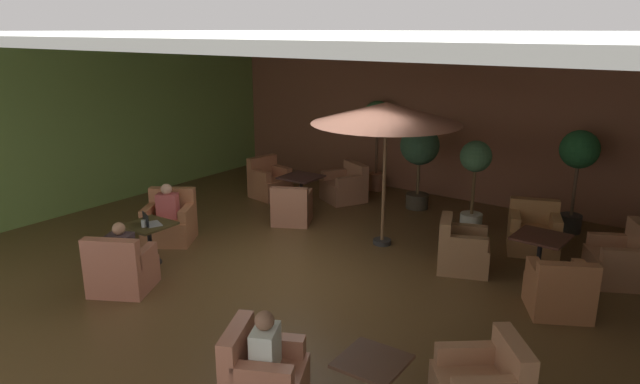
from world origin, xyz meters
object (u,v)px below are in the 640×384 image
at_px(armchair_front_right_east, 292,208).
at_px(open_laptop, 150,222).
at_px(potted_tree_right_corner, 377,126).
at_px(iced_drink_cup, 144,224).
at_px(armchair_mid_center_west, 619,261).
at_px(armchair_mid_center_north, 533,233).
at_px(patio_umbrella_tall_red, 386,114).
at_px(armchair_front_right_north, 269,183).
at_px(cafe_table_mid_center, 540,244).
at_px(cafe_table_front_right, 301,183).
at_px(armchair_mid_center_south, 559,292).
at_px(armchair_rear_right_north, 263,379).
at_px(cafe_table_rear_right, 372,376).
at_px(armchair_front_left_north, 121,270).
at_px(potted_tree_left_corner, 475,171).
at_px(armchair_front_left_east, 170,223).
at_px(cafe_table_front_left, 149,232).
at_px(armchair_mid_center_east, 461,250).
at_px(potted_tree_mid_left, 578,160).
at_px(patron_by_window, 167,203).
at_px(patron_with_friend, 120,246).
at_px(patron_blue_shirt, 265,344).
at_px(potted_tree_mid_right, 419,152).
at_px(armchair_front_right_south, 345,187).

xyz_separation_m(armchair_front_right_east, open_laptop, (-0.56, -2.88, 0.42)).
relative_size(potted_tree_right_corner, iced_drink_cup, 18.93).
bearing_deg(armchair_mid_center_west, iced_drink_cup, -148.89).
bearing_deg(armchair_mid_center_north, patio_umbrella_tall_red, -151.18).
relative_size(armchair_front_right_north, open_laptop, 2.39).
height_order(cafe_table_mid_center, open_laptop, open_laptop).
bearing_deg(potted_tree_right_corner, cafe_table_front_right, -106.74).
bearing_deg(armchair_mid_center_south, armchair_mid_center_north, 113.97).
bearing_deg(cafe_table_front_right, iced_drink_cup, -91.02).
xyz_separation_m(armchair_rear_right_north, patio_umbrella_tall_red, (-1.27, 4.61, 1.96)).
distance_m(potted_tree_right_corner, open_laptop, 5.96).
bearing_deg(cafe_table_rear_right, armchair_front_left_north, 175.38).
relative_size(cafe_table_front_right, potted_tree_left_corner, 0.46).
xyz_separation_m(armchair_front_left_east, armchair_rear_right_north, (4.41, -2.56, 0.00)).
xyz_separation_m(cafe_table_front_left, armchair_mid_center_east, (4.15, 2.66, -0.21)).
bearing_deg(armchair_front_right_east, open_laptop, -100.96).
bearing_deg(armchair_mid_center_south, cafe_table_front_right, 162.84).
xyz_separation_m(armchair_rear_right_north, potted_tree_mid_left, (1.25, 7.18, 1.04)).
bearing_deg(potted_tree_right_corner, armchair_front_left_north, -92.25).
xyz_separation_m(armchair_mid_center_west, patron_by_window, (-6.74, -2.77, 0.38)).
height_order(patron_by_window, patron_with_friend, patron_by_window).
distance_m(cafe_table_front_left, potted_tree_right_corner, 5.98).
relative_size(potted_tree_left_corner, iced_drink_cup, 15.35).
bearing_deg(patron_blue_shirt, potted_tree_left_corner, 93.09).
distance_m(armchair_mid_center_west, potted_tree_mid_right, 4.45).
xyz_separation_m(armchair_front_right_south, patron_with_friend, (-0.16, -5.57, 0.37)).
distance_m(armchair_mid_center_east, patron_with_friend, 5.10).
height_order(cafe_table_rear_right, patron_with_friend, patron_with_friend).
height_order(cafe_table_front_right, potted_tree_mid_right, potted_tree_mid_right).
distance_m(cafe_table_front_left, patron_blue_shirt, 4.26).
bearing_deg(patron_with_friend, potted_tree_left_corner, 60.10).
bearing_deg(cafe_table_front_left, armchair_rear_right_north, -23.74).
xyz_separation_m(armchair_mid_center_west, patron_blue_shirt, (-2.31, -5.27, 0.39)).
height_order(cafe_table_mid_center, armchair_mid_center_east, armchair_mid_center_east).
distance_m(patio_umbrella_tall_red, potted_tree_right_corner, 3.56).
bearing_deg(potted_tree_left_corner, cafe_table_front_left, -128.07).
bearing_deg(armchair_rear_right_north, potted_tree_mid_right, 104.05).
height_order(armchair_front_right_south, potted_tree_mid_left, potted_tree_mid_left).
distance_m(patron_blue_shirt, open_laptop, 4.19).
relative_size(cafe_table_rear_right, potted_tree_mid_right, 0.38).
distance_m(armchair_front_left_north, patron_by_window, 2.02).
height_order(armchair_front_left_east, potted_tree_mid_left, potted_tree_mid_left).
bearing_deg(armchair_front_left_east, armchair_front_right_north, 96.70).
bearing_deg(iced_drink_cup, cafe_table_front_right, 88.98).
relative_size(armchair_front_right_south, patron_by_window, 1.76).
xyz_separation_m(potted_tree_left_corner, potted_tree_right_corner, (-2.82, 1.29, 0.39)).
relative_size(armchair_front_right_north, armchair_mid_center_east, 0.93).
bearing_deg(cafe_table_rear_right, armchair_mid_center_west, 74.00).
xyz_separation_m(armchair_front_left_north, potted_tree_mid_right, (1.67, 6.05, 0.89)).
xyz_separation_m(cafe_table_rear_right, patron_blue_shirt, (-0.93, -0.45, 0.23)).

